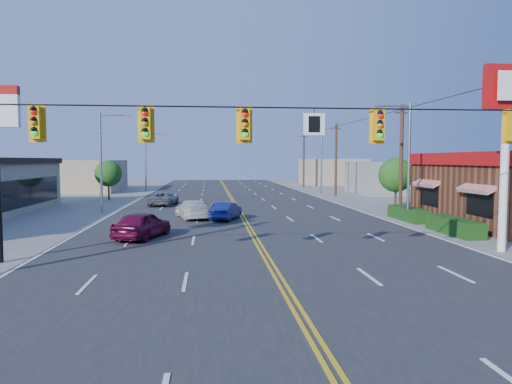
{
  "coord_description": "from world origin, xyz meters",
  "views": [
    {
      "loc": [
        -2.42,
        -15.53,
        4.22
      ],
      "look_at": [
        0.53,
        13.02,
        2.2
      ],
      "focal_mm": 32.0,
      "sensor_mm": 36.0,
      "label": 1
    }
  ],
  "objects": [
    {
      "name": "road",
      "position": [
        0.0,
        20.0,
        0.03
      ],
      "size": [
        20.0,
        120.0,
        0.06
      ],
      "primitive_type": "cube",
      "color": "#2D2D30",
      "rests_on": "ground"
    },
    {
      "name": "streetlight_se",
      "position": [
        10.79,
        14.0,
        4.51
      ],
      "size": [
        2.55,
        0.25,
        8.0
      ],
      "color": "gray",
      "rests_on": "ground"
    },
    {
      "name": "bld_east_mid",
      "position": [
        22.0,
        40.0,
        2.0
      ],
      "size": [
        12.0,
        10.0,
        4.0
      ],
      "primitive_type": "cube",
      "color": "gray",
      "rests_on": "ground"
    },
    {
      "name": "bld_west_far",
      "position": [
        -20.0,
        48.0,
        2.1
      ],
      "size": [
        11.0,
        12.0,
        4.2
      ],
      "primitive_type": "cube",
      "color": "tan",
      "rests_on": "ground"
    },
    {
      "name": "bld_east_far",
      "position": [
        19.0,
        62.0,
        2.2
      ],
      "size": [
        10.0,
        10.0,
        4.4
      ],
      "primitive_type": "cube",
      "color": "tan",
      "rests_on": "ground"
    },
    {
      "name": "kfc_pylon",
      "position": [
        11.0,
        4.0,
        6.04
      ],
      "size": [
        2.2,
        0.36,
        8.5
      ],
      "color": "white",
      "rests_on": "ground"
    },
    {
      "name": "car_silver",
      "position": [
        -6.55,
        26.8,
        0.62
      ],
      "size": [
        2.7,
        4.73,
        1.24
      ],
      "primitive_type": "imported",
      "rotation": [
        0.0,
        0.0,
        3.0
      ],
      "color": "gray",
      "rests_on": "ground"
    },
    {
      "name": "tree_kfc_rear",
      "position": [
        13.5,
        22.0,
        2.93
      ],
      "size": [
        2.94,
        2.94,
        4.41
      ],
      "color": "#47301E",
      "rests_on": "ground"
    },
    {
      "name": "utility_pole_far",
      "position": [
        12.2,
        54.0,
        4.2
      ],
      "size": [
        0.28,
        0.28,
        8.4
      ],
      "primitive_type": "cylinder",
      "color": "#47301E",
      "rests_on": "ground"
    },
    {
      "name": "tree_west",
      "position": [
        -13.0,
        34.0,
        2.79
      ],
      "size": [
        2.8,
        2.8,
        4.2
      ],
      "color": "#47301E",
      "rests_on": "ground"
    },
    {
      "name": "car_magenta",
      "position": [
        -5.97,
        9.03,
        0.73
      ],
      "size": [
        3.02,
        4.59,
        1.45
      ],
      "primitive_type": "imported",
      "rotation": [
        0.0,
        0.0,
        2.81
      ],
      "color": "maroon",
      "rests_on": "ground"
    },
    {
      "name": "signal_span",
      "position": [
        -0.12,
        0.0,
        4.89
      ],
      "size": [
        24.32,
        0.34,
        9.0
      ],
      "color": "#47301E",
      "rests_on": "ground"
    },
    {
      "name": "car_blue",
      "position": [
        -1.25,
        16.14,
        0.62
      ],
      "size": [
        2.46,
        3.96,
        1.23
      ],
      "primitive_type": "imported",
      "rotation": [
        0.0,
        0.0,
        2.81
      ],
      "color": "navy",
      "rests_on": "ground"
    },
    {
      "name": "streetlight_nw",
      "position": [
        -10.79,
        48.0,
        4.51
      ],
      "size": [
        2.55,
        0.25,
        8.0
      ],
      "color": "gray",
      "rests_on": "ground"
    },
    {
      "name": "streetlight_ne",
      "position": [
        10.79,
        38.0,
        4.51
      ],
      "size": [
        2.55,
        0.25,
        8.0
      ],
      "color": "gray",
      "rests_on": "ground"
    },
    {
      "name": "utility_pole_near",
      "position": [
        12.2,
        18.0,
        4.2
      ],
      "size": [
        0.28,
        0.28,
        8.4
      ],
      "primitive_type": "cylinder",
      "color": "#47301E",
      "rests_on": "ground"
    },
    {
      "name": "car_white",
      "position": [
        -3.6,
        17.06,
        0.67
      ],
      "size": [
        2.95,
        4.92,
        1.33
      ],
      "primitive_type": "imported",
      "rotation": [
        0.0,
        0.0,
        3.39
      ],
      "color": "silver",
      "rests_on": "ground"
    },
    {
      "name": "streetlight_sw",
      "position": [
        -10.79,
        22.0,
        4.51
      ],
      "size": [
        2.55,
        0.25,
        8.0
      ],
      "color": "gray",
      "rests_on": "ground"
    },
    {
      "name": "ground",
      "position": [
        0.0,
        0.0,
        0.0
      ],
      "size": [
        160.0,
        160.0,
        0.0
      ],
      "primitive_type": "plane",
      "color": "gray",
      "rests_on": "ground"
    },
    {
      "name": "utility_pole_mid",
      "position": [
        12.2,
        36.0,
        4.2
      ],
      "size": [
        0.28,
        0.28,
        8.4
      ],
      "primitive_type": "cylinder",
      "color": "#47301E",
      "rests_on": "ground"
    }
  ]
}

